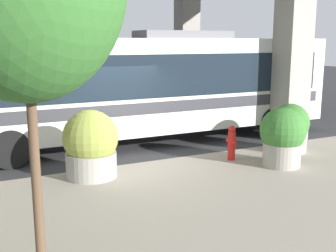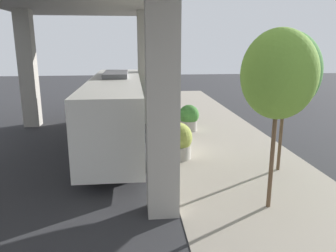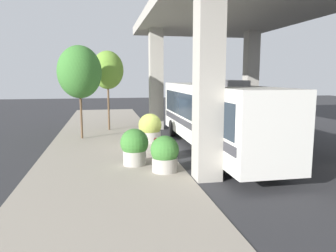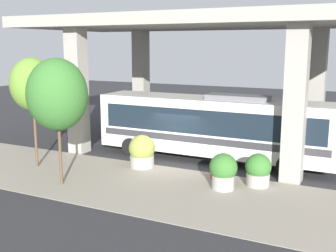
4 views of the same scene
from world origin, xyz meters
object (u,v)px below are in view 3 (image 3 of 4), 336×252
planter_middle (150,128)px  street_tree_near (80,72)px  fire_hydrant (156,148)px  planter_front (135,147)px  planter_back (165,154)px  bus (213,113)px  street_tree_far (108,70)px

planter_middle → street_tree_near: 5.26m
planter_middle → fire_hydrant: bearing=-94.0°
planter_front → planter_back: 1.60m
planter_middle → planter_back: planter_middle is taller
bus → planter_front: 4.61m
street_tree_far → planter_back: bearing=-79.5°
fire_hydrant → planter_front: (-1.03, -0.84, 0.30)m
bus → planter_back: (-2.98, -3.12, -1.20)m
planter_front → street_tree_near: street_tree_near is taller
fire_hydrant → street_tree_far: size_ratio=0.18×
fire_hydrant → planter_front: size_ratio=0.63×
bus → street_tree_far: (-4.94, 7.43, 2.17)m
bus → street_tree_far: 9.19m
fire_hydrant → planter_back: bearing=-89.2°
bus → planter_front: size_ratio=8.04×
planter_front → planter_back: size_ratio=1.08×
street_tree_far → planter_middle: bearing=-65.1°
fire_hydrant → planter_middle: size_ratio=0.59×
bus → planter_middle: (-2.75, 2.70, -1.12)m
planter_middle → street_tree_far: (-2.19, 4.73, 3.29)m
street_tree_near → street_tree_far: (1.63, 2.92, 0.17)m
street_tree_near → street_tree_far: size_ratio=1.01×
planter_back → street_tree_near: (-3.58, 7.64, 3.20)m
street_tree_far → bus: bearing=-56.4°
bus → planter_back: size_ratio=8.70×
street_tree_near → planter_front: bearing=-68.6°
fire_hydrant → planter_front: planter_front is taller
planter_middle → planter_back: size_ratio=1.14×
planter_front → planter_back: planter_front is taller
planter_front → planter_back: bearing=-48.6°
planter_middle → street_tree_far: bearing=114.9°
bus → street_tree_far: street_tree_far is taller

